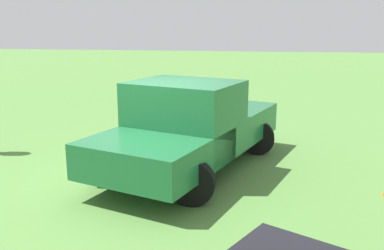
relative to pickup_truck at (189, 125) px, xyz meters
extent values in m
plane|color=#54843D|center=(0.70, 0.71, -0.92)|extent=(80.00, 80.00, 0.00)
cylinder|color=black|center=(0.26, -1.85, -0.55)|extent=(0.74, 0.22, 0.74)
cylinder|color=black|center=(-1.31, -1.34, -0.55)|extent=(0.74, 0.22, 0.74)
cylinder|color=black|center=(1.23, 1.10, -0.55)|extent=(0.74, 0.22, 0.74)
cylinder|color=black|center=(-0.33, 1.61, -0.55)|extent=(0.74, 0.22, 0.74)
cube|color=#1E6638|center=(-0.50, -1.50, -0.21)|extent=(2.45, 2.45, 0.64)
cube|color=#1E6638|center=(0.05, 0.16, 0.17)|extent=(2.33, 2.08, 1.40)
cube|color=slate|center=(0.05, 0.16, 0.61)|extent=(2.11, 1.81, 0.48)
cube|color=#1E6638|center=(0.36, 1.08, -0.23)|extent=(2.58, 2.82, 0.60)
cube|color=silver|center=(-0.78, -2.37, -0.47)|extent=(1.81, 0.70, 0.16)
camera|label=1|loc=(-1.39, 7.84, 1.89)|focal=39.56mm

